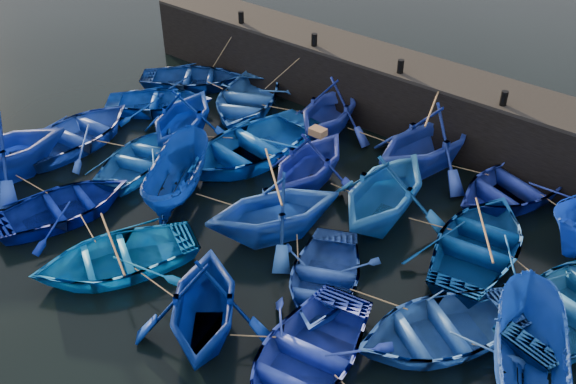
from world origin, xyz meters
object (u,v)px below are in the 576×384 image
Objects in this scene: boat_8 at (251,145)px; boat_13 at (78,133)px; boat_0 at (193,78)px; wooden_crate at (318,132)px.

boat_13 is at bearing -142.86° from boat_8.
boat_0 is 0.91× the size of boat_13.
boat_13 is (-5.69, -3.42, -0.08)m from boat_8.
boat_13 is (0.32, -6.19, 0.05)m from boat_0.
boat_8 is at bearing 178.67° from wooden_crate.
wooden_crate is (3.08, -0.07, 1.70)m from boat_8.
boat_13 reaches higher than boat_0.
wooden_crate is at bearing -165.10° from boat_13.
boat_8 is 10.96× the size of wooden_crate.
boat_13 is 9.49× the size of wooden_crate.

